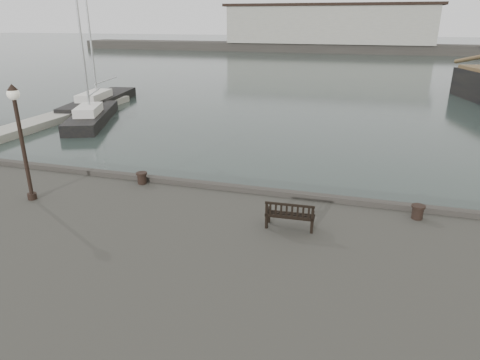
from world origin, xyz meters
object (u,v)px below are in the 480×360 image
object	(u,v)px
bench	(290,220)
yacht_c	(93,119)
bollard_right	(418,212)
bollard_left	(142,178)
lamp_post	(19,128)
yacht_b	(101,103)

from	to	relation	value
bench	yacht_c	world-z (taller)	yacht_c
bench	bollard_right	world-z (taller)	bench
bollard_left	lamp_post	world-z (taller)	lamp_post
bench	bollard_left	bearing A→B (deg)	158.85
bollard_right	yacht_b	world-z (taller)	yacht_b
bollard_left	bollard_right	xyz separation A→B (m)	(9.39, -0.26, 0.00)
bollard_right	yacht_c	size ratio (longest dim) A/B	0.03
bench	lamp_post	bearing A→B (deg)	-179.93
bollard_right	yacht_b	bearing A→B (deg)	140.70
lamp_post	yacht_c	bearing A→B (deg)	119.14
yacht_c	yacht_b	bearing A→B (deg)	96.22
yacht_b	yacht_c	distance (m)	6.57
bollard_right	lamp_post	bearing A→B (deg)	-170.28
bollard_right	lamp_post	xyz separation A→B (m)	(-12.20, -2.09, 2.22)
bench	yacht_c	xyz separation A→B (m)	(-17.72, 15.94, -1.57)
yacht_b	bench	bearing A→B (deg)	-57.27
lamp_post	yacht_c	size ratio (longest dim) A/B	0.31
bollard_left	bollard_right	distance (m)	9.39
bollard_left	yacht_c	xyz separation A→B (m)	(-11.91, 13.97, -1.53)
bollard_left	bollard_right	size ratio (longest dim) A/B	0.99
yacht_b	lamp_post	bearing A→B (deg)	-72.14
bollard_left	yacht_b	bearing A→B (deg)	127.31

